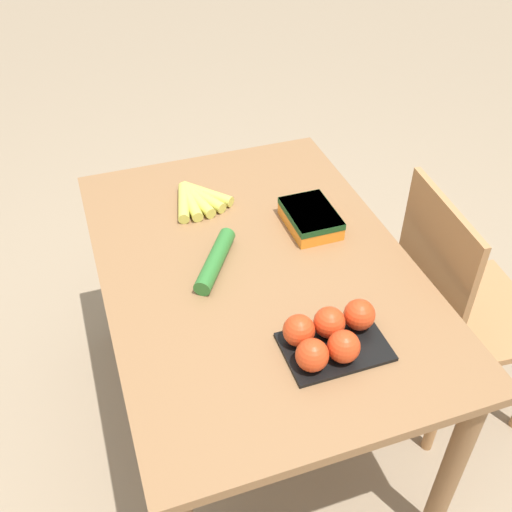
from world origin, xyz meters
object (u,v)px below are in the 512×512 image
(chair, at_px, (456,309))
(banana_bunch, at_px, (196,199))
(carrot_bag, at_px, (311,217))
(cucumber_near, at_px, (215,260))
(tomato_pack, at_px, (330,336))

(chair, relative_size, banana_bunch, 4.53)
(carrot_bag, height_order, cucumber_near, carrot_bag)
(tomato_pack, bearing_deg, banana_bunch, -167.80)
(carrot_bag, bearing_deg, banana_bunch, -127.75)
(chair, distance_m, banana_bunch, 0.90)
(tomato_pack, relative_size, cucumber_near, 1.10)
(chair, xyz_separation_m, cucumber_near, (-0.16, -0.74, 0.28))
(carrot_bag, xyz_separation_m, cucumber_near, (0.09, -0.32, -0.01))
(tomato_pack, bearing_deg, cucumber_near, -154.79)
(banana_bunch, xyz_separation_m, tomato_pack, (0.69, 0.15, 0.03))
(banana_bunch, height_order, tomato_pack, tomato_pack)
(tomato_pack, xyz_separation_m, carrot_bag, (-0.46, 0.15, -0.01))
(chair, xyz_separation_m, banana_bunch, (-0.47, -0.71, 0.28))
(chair, bearing_deg, carrot_bag, 64.02)
(banana_bunch, relative_size, cucumber_near, 0.86)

